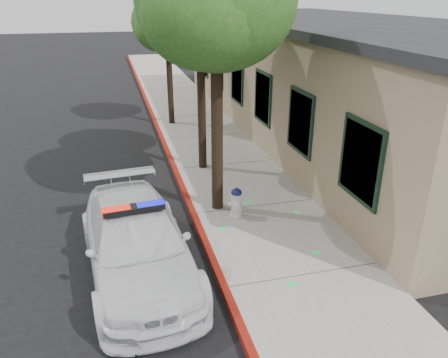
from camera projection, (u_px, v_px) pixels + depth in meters
ground at (222, 295)px, 7.99m from camera, size 120.00×120.00×0.00m
sidewalk at (254, 209)px, 11.00m from camera, size 3.20×60.00×0.15m
red_curb at (194, 216)px, 10.64m from camera, size 0.14×60.00×0.16m
clapboard_building at (333, 77)px, 16.70m from camera, size 7.30×20.89×4.24m
police_car at (137, 243)px, 8.36m from camera, size 2.31×4.83×1.48m
fire_hydrant at (236, 202)px, 10.35m from camera, size 0.42×0.36×0.73m
street_tree_near at (217, 9)px, 9.09m from camera, size 3.40×3.47×6.22m
street_tree_mid at (200, 24)px, 11.83m from camera, size 3.04×2.89×5.51m
street_tree_far at (168, 25)px, 16.46m from camera, size 2.78×2.73×5.07m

